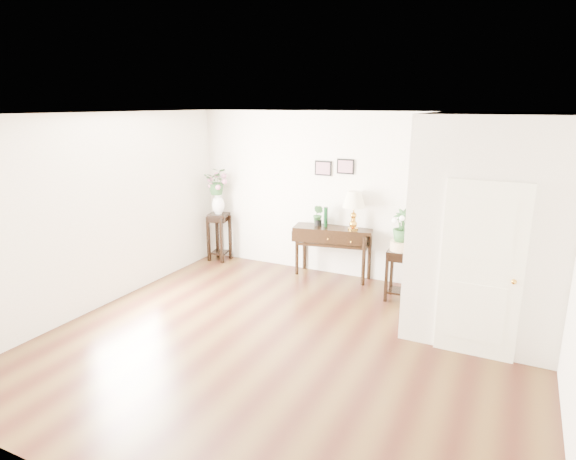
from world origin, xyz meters
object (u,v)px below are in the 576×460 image
Objects in this scene: plant_stand_a at (219,237)px; plant_stand_b at (399,275)px; console_table at (333,252)px; table_lamp at (354,209)px.

plant_stand_a is 3.57m from plant_stand_b.
plant_stand_b is (3.55, -0.43, -0.06)m from plant_stand_a.
console_table is at bearing 158.47° from plant_stand_b.
console_table is 0.87m from table_lamp.
plant_stand_a reaches higher than plant_stand_b.
table_lamp is 2.74m from plant_stand_a.
plant_stand_a reaches higher than console_table.
table_lamp is at bearing 151.43° from plant_stand_b.
plant_stand_b is at bearing -28.57° from table_lamp.
console_table is 2.03× the size of table_lamp.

